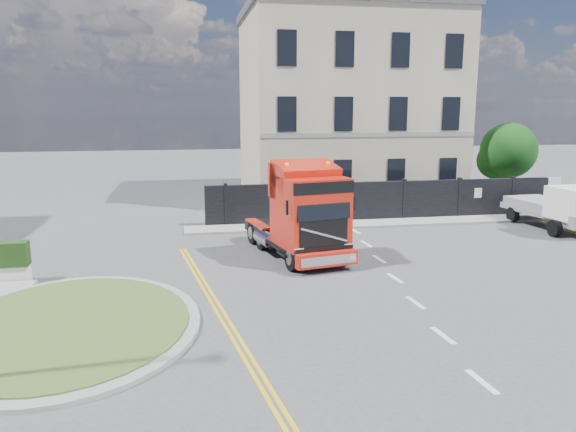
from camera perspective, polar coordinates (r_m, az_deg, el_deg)
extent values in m
plane|color=#424244|center=(18.82, 1.91, -6.47)|extent=(120.00, 120.00, 0.00)
cylinder|color=gray|center=(15.88, -21.47, -10.39)|extent=(6.80, 6.80, 0.12)
cylinder|color=#3A5120|center=(15.85, -21.49, -10.12)|extent=(6.20, 6.20, 0.05)
cube|color=black|center=(28.69, 9.82, 1.51)|extent=(18.00, 0.25, 2.00)
cube|color=silver|center=(32.60, 23.99, 1.84)|extent=(2.60, 0.12, 2.00)
cube|color=#BEAE97|center=(35.43, 5.81, 10.69)|extent=(12.00, 10.00, 11.00)
cube|color=#4B4B50|center=(35.88, 6.00, 19.91)|extent=(12.30, 10.30, 0.50)
cube|color=#BEAE97|center=(36.94, 10.80, 20.71)|extent=(0.80, 0.80, 1.60)
cylinder|color=#382619|center=(35.06, 21.27, 2.95)|extent=(0.24, 0.24, 2.40)
sphere|color=black|center=(34.87, 21.50, 6.21)|extent=(3.20, 3.20, 3.20)
sphere|color=black|center=(34.99, 20.39, 5.31)|extent=(2.20, 2.20, 2.20)
cube|color=gray|center=(28.03, 10.38, -0.69)|extent=(20.00, 1.60, 0.12)
cube|color=black|center=(22.05, 0.55, -2.02)|extent=(3.30, 6.03, 0.41)
cube|color=red|center=(20.37, 2.26, 0.52)|extent=(2.68, 2.75, 2.53)
cube|color=red|center=(21.07, 1.22, 3.74)|extent=(2.38, 1.25, 1.27)
cube|color=black|center=(19.28, 3.67, 1.00)|extent=(1.96, 0.45, 0.95)
cube|color=red|center=(19.42, 3.98, -4.41)|extent=(2.28, 0.76, 0.50)
cylinder|color=black|center=(19.68, 0.49, -4.26)|extent=(0.47, 0.98, 0.94)
cylinder|color=gray|center=(19.68, 0.49, -4.26)|extent=(0.43, 0.57, 0.52)
cylinder|color=black|center=(20.48, 5.56, -3.70)|extent=(0.47, 0.98, 0.94)
cylinder|color=gray|center=(20.48, 5.56, -3.70)|extent=(0.43, 0.57, 0.52)
cylinder|color=black|center=(22.59, -2.62, -2.27)|extent=(0.47, 0.98, 0.94)
cylinder|color=gray|center=(22.59, -2.62, -2.27)|extent=(0.43, 0.57, 0.52)
cylinder|color=black|center=(23.29, 1.92, -1.86)|extent=(0.47, 0.98, 0.94)
cylinder|color=gray|center=(23.29, 1.92, -1.86)|extent=(0.43, 0.57, 0.52)
cylinder|color=black|center=(23.59, -3.50, -1.70)|extent=(0.47, 0.98, 0.94)
cylinder|color=gray|center=(23.59, -3.50, -1.70)|extent=(0.43, 0.57, 0.52)
cylinder|color=black|center=(24.26, 0.89, -1.33)|extent=(0.47, 0.98, 0.94)
cylinder|color=gray|center=(24.26, 0.89, -1.33)|extent=(0.43, 0.57, 0.52)
cube|color=gray|center=(29.31, 25.31, 0.33)|extent=(2.43, 5.36, 0.27)
cylinder|color=black|center=(27.48, 25.46, -1.14)|extent=(0.27, 0.76, 0.76)
cylinder|color=black|center=(30.12, 21.86, 0.12)|extent=(0.27, 0.76, 0.76)
cylinder|color=black|center=(31.27, 25.07, 0.25)|extent=(0.27, 0.76, 0.76)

